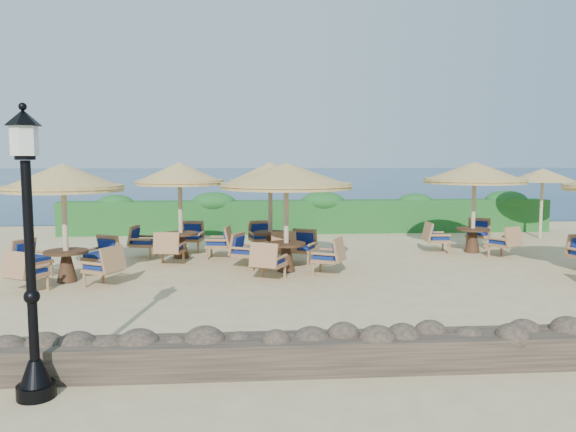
# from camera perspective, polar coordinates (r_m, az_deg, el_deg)

# --- Properties ---
(ground) EXTENTS (120.00, 120.00, 0.00)m
(ground) POSITION_cam_1_polar(r_m,az_deg,el_deg) (13.77, 5.60, -5.70)
(ground) COLOR #CBB481
(ground) RESTS_ON ground
(sea) EXTENTS (160.00, 160.00, 0.00)m
(sea) POSITION_cam_1_polar(r_m,az_deg,el_deg) (83.36, -2.77, 4.08)
(sea) COLOR #0A2246
(sea) RESTS_ON ground
(hedge) EXTENTS (18.00, 0.90, 1.20)m
(hedge) POSITION_cam_1_polar(r_m,az_deg,el_deg) (20.73, 2.17, -0.06)
(hedge) COLOR #194E1E
(hedge) RESTS_ON ground
(stone_wall) EXTENTS (15.00, 0.65, 0.44)m
(stone_wall) POSITION_cam_1_polar(r_m,az_deg,el_deg) (7.89, 13.64, -13.15)
(stone_wall) COLOR brown
(stone_wall) RESTS_ON ground
(lamp_post) EXTENTS (0.44, 0.44, 3.31)m
(lamp_post) POSITION_cam_1_polar(r_m,az_deg,el_deg) (7.03, -24.71, -4.66)
(lamp_post) COLOR black
(lamp_post) RESTS_ON ground
(extra_parasol) EXTENTS (2.30, 2.30, 2.41)m
(extra_parasol) POSITION_cam_1_polar(r_m,az_deg,el_deg) (21.09, 24.46, 3.79)
(extra_parasol) COLOR #CEB691
(extra_parasol) RESTS_ON ground
(cafe_set_0) EXTENTS (2.79, 2.79, 2.65)m
(cafe_set_0) POSITION_cam_1_polar(r_m,az_deg,el_deg) (13.37, -21.80, 1.24)
(cafe_set_0) COLOR #CEB691
(cafe_set_0) RESTS_ON ground
(cafe_set_1) EXTENTS (3.22, 3.22, 2.65)m
(cafe_set_1) POSITION_cam_1_polar(r_m,az_deg,el_deg) (13.53, -0.18, 2.33)
(cafe_set_1) COLOR #CEB691
(cafe_set_1) RESTS_ON ground
(cafe_set_3) EXTENTS (2.88, 2.88, 2.65)m
(cafe_set_3) POSITION_cam_1_polar(r_m,az_deg,el_deg) (15.69, -10.91, 1.97)
(cafe_set_3) COLOR #CEB691
(cafe_set_3) RESTS_ON ground
(cafe_set_4) EXTENTS (2.34, 2.88, 2.65)m
(cafe_set_4) POSITION_cam_1_polar(r_m,az_deg,el_deg) (15.52, -1.81, 2.75)
(cafe_set_4) COLOR #CEB691
(cafe_set_4) RESTS_ON ground
(cafe_set_5) EXTENTS (2.95, 2.95, 2.65)m
(cafe_set_5) POSITION_cam_1_polar(r_m,az_deg,el_deg) (17.19, 18.40, 2.89)
(cafe_set_5) COLOR #CEB691
(cafe_set_5) RESTS_ON ground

